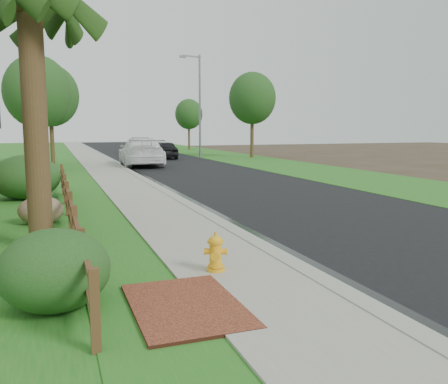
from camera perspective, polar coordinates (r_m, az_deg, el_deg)
name	(u,v)px	position (r m, az deg, el deg)	size (l,w,h in m)	color
ground	(285,276)	(9.07, 7.34, -9.97)	(120.00, 120.00, 0.00)	#382B1E
road	(152,157)	(43.60, -8.64, 4.15)	(8.00, 90.00, 0.02)	black
curb	(105,158)	(42.96, -14.15, 4.01)	(0.40, 90.00, 0.12)	#98988A
wet_gutter	(109,158)	(43.00, -13.68, 3.98)	(0.50, 90.00, 0.00)	black
sidewalk	(89,158)	(42.85, -15.88, 3.93)	(2.20, 90.00, 0.10)	gray
grass_strip	(66,159)	(42.76, -18.42, 3.79)	(1.60, 90.00, 0.06)	#1D621C
lawn_near	(0,161)	(42.93, -25.38, 3.43)	(9.00, 90.00, 0.04)	#1D621C
verge_far	(224,156)	(45.47, -0.06, 4.40)	(6.00, 90.00, 0.04)	#1D621C
brick_patch	(186,307)	(7.41, -4.64, -13.64)	(1.60, 2.40, 0.11)	maroon
ranch_fence	(69,203)	(14.22, -18.17, -1.23)	(0.12, 16.92, 1.10)	#442E16
fire_hydrant	(216,253)	(8.87, -1.01, -7.37)	(0.48, 0.39, 0.74)	orange
white_suv	(141,152)	(34.22, -9.94, 4.80)	(2.78, 6.83, 1.98)	white
dark_car_mid	(165,150)	(41.73, -7.13, 5.07)	(1.80, 4.47, 1.52)	black
dark_car_far	(140,145)	(51.20, -10.11, 5.56)	(1.70, 4.87, 1.61)	black
streetlight	(198,100)	(43.05, -3.13, 11.00)	(2.05, 0.75, 9.06)	slate
boulder	(41,211)	(14.38, -21.17, -2.09)	(1.24, 0.93, 0.83)	brown
shrub_a	(55,270)	(7.68, -19.72, -8.82)	(1.67, 1.67, 1.25)	#1D4117
shrub_d	(26,177)	(19.57, -22.70, 1.65)	(2.52, 2.52, 1.72)	#1D4117
tree_near_left	(37,92)	(31.18, -21.55, 11.13)	(3.97, 3.97, 7.03)	#3E2C19
tree_mid_left	(50,96)	(36.44, -20.21, 10.83)	(4.01, 4.01, 7.18)	#3E2C19
tree_mid_right	(252,98)	(42.89, 3.42, 11.18)	(4.18, 4.18, 7.57)	#3E2C19
tree_far_right	(189,114)	(57.69, -4.25, 9.31)	(3.29, 3.29, 6.07)	#3E2C19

